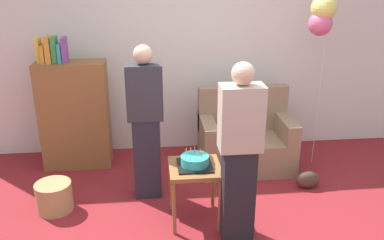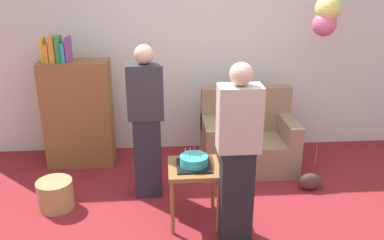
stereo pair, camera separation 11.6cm
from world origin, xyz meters
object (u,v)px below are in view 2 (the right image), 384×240
bookshelf (78,112)px  person_holding_cake (238,155)px  side_table (194,175)px  handbag (310,181)px  birthday_cake (194,161)px  couch (248,141)px  person_blowing_candles (147,122)px  balloon_bunch (326,16)px  wicker_basket (55,194)px

bookshelf → person_holding_cake: size_ratio=0.98×
side_table → handbag: bearing=20.2°
person_holding_cake → birthday_cake: bearing=-17.5°
side_table → handbag: 1.46m
couch → side_table: bearing=-123.9°
bookshelf → person_blowing_candles: (0.86, -0.82, 0.15)m
person_holding_cake → handbag: (0.97, 0.79, -0.73)m
birthday_cake → balloon_bunch: balloon_bunch is taller
birthday_cake → wicker_basket: (-1.39, 0.32, -0.48)m
bookshelf → birthday_cake: (1.31, -1.35, -0.05)m
person_holding_cake → handbag: size_ratio=5.82×
bookshelf → side_table: (1.31, -1.35, -0.18)m
bookshelf → side_table: bearing=-45.8°
person_blowing_candles → side_table: bearing=-27.9°
side_table → person_blowing_candles: 0.77m
wicker_basket → balloon_bunch: 3.45m
person_holding_cake → handbag: person_holding_cake is taller
birthday_cake → couch: bearing=56.1°
wicker_basket → balloon_bunch: size_ratio=0.18×
couch → birthday_cake: (-0.74, -1.10, 0.29)m
birthday_cake → handbag: birthday_cake is taller
person_blowing_candles → wicker_basket: bearing=-145.8°
side_table → birthday_cake: size_ratio=1.82×
balloon_bunch → birthday_cake: bearing=-145.3°
bookshelf → side_table: 1.89m
balloon_bunch → side_table: bearing=-145.3°
side_table → birthday_cake: (-0.00, -0.00, 0.14)m
person_holding_cake → bookshelf: bearing=-21.8°
handbag → couch: bearing=133.6°
birthday_cake → person_holding_cake: size_ratio=0.20×
bookshelf → wicker_basket: size_ratio=4.43×
person_holding_cake → person_blowing_candles: bearing=-23.1°
couch → side_table: 1.33m
bookshelf → balloon_bunch: bearing=-5.8°
birthday_cake → handbag: (1.32, 0.49, -0.53)m
birthday_cake → balloon_bunch: bearing=34.7°
person_blowing_candles → person_holding_cake: (0.80, -0.83, 0.00)m
couch → balloon_bunch: bearing=-2.9°
bookshelf → birthday_cake: bearing=-45.8°
side_table → balloon_bunch: balloon_bunch is taller
couch → person_holding_cake: 1.53m
bookshelf → side_table: size_ratio=2.73×
couch → person_blowing_candles: size_ratio=0.67×
side_table → birthday_cake: bearing=-155.3°
couch → bookshelf: bearing=173.2°
person_blowing_candles → handbag: (1.77, -0.04, -0.73)m
person_blowing_candles → handbag: person_blowing_candles is taller
couch → bookshelf: (-2.05, 0.25, 0.34)m
bookshelf → balloon_bunch: balloon_bunch is taller
side_table → person_blowing_candles: bearing=130.2°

